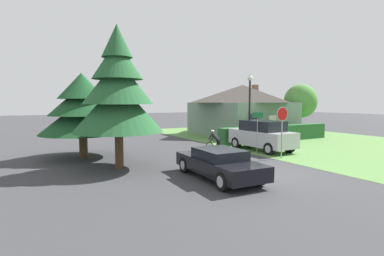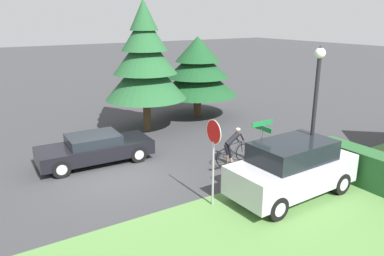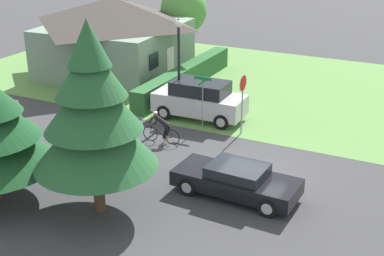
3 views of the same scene
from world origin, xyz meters
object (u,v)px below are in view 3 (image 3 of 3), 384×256
Objects in this scene: cyclist at (161,128)px; deciduous_tree_right at (184,10)px; street_lamp at (179,54)px; conifer_tall_near at (93,112)px; street_name_sign at (203,92)px; parked_suv_right at (200,100)px; stop_sign at (243,92)px; sedan_left_lane at (236,180)px; cottage_house at (115,34)px.

deciduous_tree_right reaches higher than cyclist.
conifer_tall_near reaches higher than street_lamp.
street_name_sign is at bearing -113.94° from street_lamp.
parked_suv_right is 1.82× the size of street_name_sign.
street_lamp is (3.28, 0.82, 2.51)m from cyclist.
deciduous_tree_right is (11.89, 9.17, 1.17)m from stop_sign.
stop_sign is 0.43× the size of conifer_tall_near.
street_lamp is (6.28, 5.66, 2.59)m from sedan_left_lane.
cottage_house is 9.94m from parked_suv_right.
sedan_left_lane is 1.01× the size of parked_suv_right.
street_name_sign is at bearing -148.93° from deciduous_tree_right.
cyclist is 15.97m from deciduous_tree_right.
stop_sign is 2.03m from street_name_sign.
sedan_left_lane is 5.78m from conifer_tall_near.
sedan_left_lane is at bearing -137.97° from street_lamp.
street_lamp reaches higher than cyclist.
cottage_house is 4.95× the size of cyclist.
parked_suv_right is at bearing -107.34° from stop_sign.
cyclist is 0.36× the size of street_lamp.
conifer_tall_near reaches higher than street_name_sign.
stop_sign is 0.58× the size of street_lamp.
parked_suv_right is (3.45, -0.24, 0.27)m from cyclist.
conifer_tall_near is 1.36× the size of deciduous_tree_right.
cyclist is at bearing -139.60° from cottage_house.
street_lamp is at bearing 66.06° from street_name_sign.
conifer_tall_near is at bearing 40.55° from sedan_left_lane.
sedan_left_lane is at bearing 143.87° from cyclist.
cyclist is at bearing -165.88° from street_lamp.
cottage_house is 1.96× the size of parked_suv_right.
parked_suv_right is 0.92× the size of street_lamp.
deciduous_tree_right reaches higher than street_name_sign.
street_name_sign is at bearing 0.96° from conifer_tall_near.
parked_suv_right is 2.94m from stop_sign.
cottage_house is 11.94m from cyclist.
parked_suv_right is at bearing -149.11° from deciduous_tree_right.
stop_sign is at bearing -89.68° from street_name_sign.
conifer_tall_near reaches higher than cottage_house.
cottage_house is at bearing 56.39° from street_name_sign.
deciduous_tree_right is at bearing 31.07° from street_name_sign.
parked_suv_right is at bearing -124.50° from cottage_house.
cyclist is 4.04m from stop_sign.
street_lamp is at bearing -153.71° from deciduous_tree_right.
cottage_house is 1.34× the size of conifer_tall_near.
street_name_sign is 0.51× the size of deciduous_tree_right.
conifer_tall_near is (-8.61, -0.14, 1.90)m from street_name_sign.
sedan_left_lane is 1.85× the size of street_name_sign.
conifer_tall_near is at bearing 92.86° from parked_suv_right.
cyclist is 0.40× the size of parked_suv_right.
sedan_left_lane is 6.93m from street_name_sign.
cyclist is at bearing 161.99° from street_name_sign.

